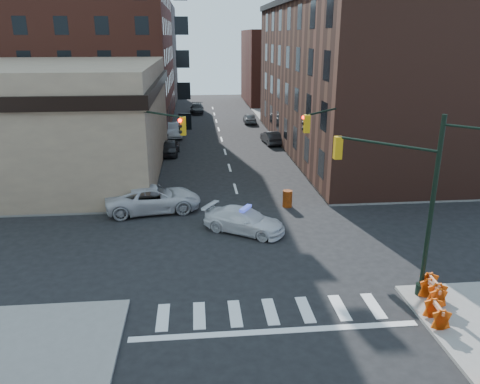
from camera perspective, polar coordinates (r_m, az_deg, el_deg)
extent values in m
plane|color=black|center=(26.32, 1.37, -6.35)|extent=(140.00, 140.00, 0.00)
cube|color=gray|center=(60.91, -24.85, 6.41)|extent=(34.00, 54.50, 0.15)
cube|color=gray|center=(63.09, 18.98, 7.48)|extent=(34.00, 54.50, 0.15)
cube|color=#9C8566|center=(43.10, -24.79, 8.06)|extent=(22.00, 22.00, 9.00)
cube|color=#5B281D|center=(65.59, -20.35, 18.25)|extent=(25.00, 25.00, 24.00)
cube|color=#48261D|center=(49.05, 13.80, 13.24)|extent=(14.00, 34.00, 14.00)
cube|color=brown|center=(86.75, -14.79, 15.90)|extent=(20.00, 18.00, 16.00)
cube|color=#5B281D|center=(83.60, 6.36, 14.92)|extent=(16.00, 16.00, 12.00)
cylinder|color=black|center=(21.11, 22.30, -2.05)|extent=(0.20, 0.20, 8.00)
cylinder|color=black|center=(22.62, 21.14, -10.99)|extent=(0.44, 0.44, 0.50)
cylinder|color=black|center=(21.14, 17.34, 5.61)|extent=(3.27, 3.27, 0.12)
cube|color=#BF8C0C|center=(22.16, 11.85, 5.30)|extent=(0.35, 0.35, 1.05)
sphere|color=#FF0C05|center=(22.27, 12.18, 6.27)|extent=(0.22, 0.22, 0.22)
sphere|color=black|center=(22.34, 12.12, 5.44)|extent=(0.22, 0.22, 0.22)
sphere|color=black|center=(22.42, 12.06, 4.62)|extent=(0.22, 0.22, 0.22)
cylinder|color=black|center=(19.93, 26.84, 6.96)|extent=(1.91, 1.91, 0.10)
cylinder|color=black|center=(31.03, -12.62, 5.19)|extent=(0.20, 0.20, 8.00)
cylinder|color=black|center=(32.08, -12.15, -1.34)|extent=(0.44, 0.44, 0.50)
cylinder|color=black|center=(28.84, -10.15, 9.42)|extent=(3.27, 3.27, 0.12)
cube|color=#BF8C0C|center=(27.28, -6.97, 8.00)|extent=(0.35, 0.35, 1.05)
sphere|color=#FF0C05|center=(27.07, -7.33, 8.65)|extent=(0.22, 0.22, 0.22)
sphere|color=black|center=(27.13, -7.30, 7.97)|extent=(0.22, 0.22, 0.22)
sphere|color=black|center=(27.19, -7.28, 7.28)|extent=(0.22, 0.22, 0.22)
cylinder|color=black|center=(32.29, 12.19, 5.73)|extent=(0.20, 0.20, 8.00)
cylinder|color=black|center=(33.30, 11.76, -0.57)|extent=(0.44, 0.44, 0.50)
cylinder|color=black|center=(29.89, 10.47, 9.71)|extent=(3.27, 3.27, 0.12)
cube|color=#BF8C0C|center=(28.05, 8.13, 8.23)|extent=(0.35, 0.35, 1.05)
sphere|color=#FF0C05|center=(28.10, 7.78, 8.99)|extent=(0.22, 0.22, 0.22)
sphere|color=black|center=(28.16, 7.75, 8.33)|extent=(0.22, 0.22, 0.22)
sphere|color=black|center=(28.22, 7.72, 7.67)|extent=(0.22, 0.22, 0.22)
cylinder|color=black|center=(51.69, 6.25, 7.68)|extent=(0.24, 0.24, 2.60)
sphere|color=#914115|center=(51.35, 6.33, 9.93)|extent=(3.00, 3.00, 3.00)
cylinder|color=black|center=(59.42, 4.69, 9.14)|extent=(0.24, 0.24, 2.60)
sphere|color=#914115|center=(59.13, 4.74, 11.10)|extent=(3.00, 3.00, 3.00)
imported|color=silver|center=(27.62, 0.53, -3.49)|extent=(5.25, 4.29, 1.43)
imported|color=silver|center=(31.35, -10.49, -0.81)|extent=(6.56, 3.79, 1.72)
imported|color=black|center=(46.27, -8.53, 5.36)|extent=(1.85, 4.17, 1.40)
imported|color=#999BA2|center=(54.68, -7.89, 7.51)|extent=(1.69, 4.84, 1.60)
imported|color=black|center=(71.48, -5.28, 10.10)|extent=(2.16, 4.94, 1.41)
imported|color=black|center=(50.65, 3.82, 6.65)|extent=(1.89, 4.33, 1.39)
imported|color=gray|center=(62.95, 1.21, 9.00)|extent=(1.71, 4.00, 1.35)
imported|color=black|center=(31.60, -12.06, -0.59)|extent=(0.69, 0.61, 1.59)
imported|color=black|center=(32.97, -16.70, 0.08)|extent=(1.13, 1.05, 1.87)
imported|color=#1D242C|center=(35.38, -20.59, 1.02)|extent=(1.25, 1.01, 1.99)
cylinder|color=red|center=(31.86, 5.80, -0.81)|extent=(0.80, 0.80, 1.15)
cylinder|color=#D04B09|center=(31.24, -9.94, -1.44)|extent=(0.81, 0.81, 1.11)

